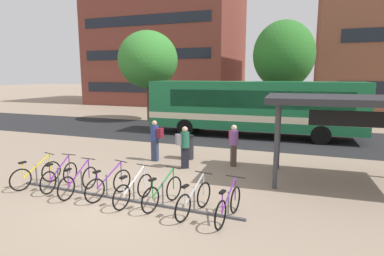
# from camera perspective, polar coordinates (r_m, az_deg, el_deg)

# --- Properties ---
(ground) EXTENTS (200.00, 200.00, 0.00)m
(ground) POSITION_cam_1_polar(r_m,az_deg,el_deg) (9.27, -12.09, -13.12)
(ground) COLOR gray
(bus_lane_asphalt) EXTENTS (80.00, 7.20, 0.01)m
(bus_lane_asphalt) POSITION_cam_1_polar(r_m,az_deg,el_deg) (19.17, 5.59, -1.13)
(bus_lane_asphalt) COLOR #232326
(bus_lane_asphalt) RESTS_ON ground
(city_bus) EXTENTS (12.08, 2.85, 3.20)m
(city_bus) POSITION_cam_1_polar(r_m,az_deg,el_deg) (18.59, 10.71, 3.93)
(city_bus) COLOR #196B3D
(city_bus) RESTS_ON ground
(bike_rack) EXTENTS (7.31, 0.30, 0.70)m
(bike_rack) POSITION_cam_1_polar(r_m,az_deg,el_deg) (9.45, -12.92, -12.09)
(bike_rack) COLOR #47474C
(bike_rack) RESTS_ON ground
(parked_bicycle_yellow_0) EXTENTS (0.62, 1.68, 0.99)m
(parked_bicycle_yellow_0) POSITION_cam_1_polar(r_m,az_deg,el_deg) (11.38, -26.46, -7.59)
(parked_bicycle_yellow_0) COLOR black
(parked_bicycle_yellow_0) RESTS_ON ground
(parked_bicycle_purple_1) EXTENTS (0.52, 1.72, 0.99)m
(parked_bicycle_purple_1) POSITION_cam_1_polar(r_m,az_deg,el_deg) (10.86, -22.95, -8.13)
(parked_bicycle_purple_1) COLOR black
(parked_bicycle_purple_1) RESTS_ON ground
(parked_bicycle_purple_2) EXTENTS (0.52, 1.72, 0.99)m
(parked_bicycle_purple_2) POSITION_cam_1_polar(r_m,az_deg,el_deg) (10.13, -19.97, -9.20)
(parked_bicycle_purple_2) COLOR black
(parked_bicycle_purple_2) RESTS_ON ground
(parked_bicycle_purple_3) EXTENTS (0.62, 1.68, 0.99)m
(parked_bicycle_purple_3) POSITION_cam_1_polar(r_m,az_deg,el_deg) (9.63, -14.89, -9.92)
(parked_bicycle_purple_3) COLOR black
(parked_bicycle_purple_3) RESTS_ON ground
(parked_bicycle_white_4) EXTENTS (0.52, 1.71, 0.99)m
(parked_bicycle_white_4) POSITION_cam_1_polar(r_m,az_deg,el_deg) (9.04, -10.55, -11.06)
(parked_bicycle_white_4) COLOR black
(parked_bicycle_white_4) RESTS_ON ground
(parked_bicycle_green_5) EXTENTS (0.60, 1.69, 0.99)m
(parked_bicycle_green_5) POSITION_cam_1_polar(r_m,az_deg,el_deg) (8.73, -5.36, -11.68)
(parked_bicycle_green_5) COLOR black
(parked_bicycle_green_5) RESTS_ON ground
(parked_bicycle_silver_6) EXTENTS (0.56, 1.69, 0.99)m
(parked_bicycle_silver_6) POSITION_cam_1_polar(r_m,az_deg,el_deg) (8.25, 0.35, -12.96)
(parked_bicycle_silver_6) COLOR black
(parked_bicycle_silver_6) RESTS_ON ground
(parked_bicycle_purple_7) EXTENTS (0.52, 1.72, 0.99)m
(parked_bicycle_purple_7) POSITION_cam_1_polar(r_m,az_deg,el_deg) (7.96, 6.63, -13.88)
(parked_bicycle_purple_7) COLOR black
(parked_bicycle_purple_7) RESTS_ON ground
(transit_shelter) EXTENTS (5.87, 3.26, 2.88)m
(transit_shelter) POSITION_cam_1_polar(r_m,az_deg,el_deg) (11.16, 28.39, 4.01)
(transit_shelter) COLOR #38383D
(transit_shelter) RESTS_ON ground
(commuter_grey_pack_0) EXTENTS (0.60, 0.56, 1.63)m
(commuter_grey_pack_0) POSITION_cam_1_polar(r_m,az_deg,el_deg) (11.97, -1.47, -3.00)
(commuter_grey_pack_0) COLOR black
(commuter_grey_pack_0) RESTS_ON ground
(commuter_maroon_pack_1) EXTENTS (0.54, 0.36, 1.71)m
(commuter_maroon_pack_1) POSITION_cam_1_polar(r_m,az_deg,el_deg) (13.07, -6.68, -1.79)
(commuter_maroon_pack_1) COLOR #2D3851
(commuter_maroon_pack_1) RESTS_ON ground
(commuter_red_pack_2) EXTENTS (0.50, 0.60, 1.65)m
(commuter_red_pack_2) POSITION_cam_1_polar(r_m,az_deg,el_deg) (12.42, 7.57, -2.57)
(commuter_red_pack_2) COLOR #47382D
(commuter_red_pack_2) RESTS_ON ground
(trash_bin) EXTENTS (0.55, 0.55, 1.03)m
(trash_bin) POSITION_cam_1_polar(r_m,az_deg,el_deg) (13.41, -0.83, -3.48)
(trash_bin) COLOR #232328
(trash_bin) RESTS_ON ground
(street_tree_0) EXTENTS (4.56, 4.56, 6.92)m
(street_tree_0) POSITION_cam_1_polar(r_m,az_deg,el_deg) (24.81, -8.02, 12.19)
(street_tree_0) COLOR brown
(street_tree_0) RESTS_ON ground
(street_tree_1) EXTENTS (4.21, 4.21, 7.30)m
(street_tree_1) POSITION_cam_1_polar(r_m,az_deg,el_deg) (23.17, 16.36, 12.63)
(street_tree_1) COLOR brown
(street_tree_1) RESTS_ON ground
(building_left_wing) EXTENTS (17.42, 13.53, 18.21)m
(building_left_wing) POSITION_cam_1_polar(r_m,az_deg,el_deg) (42.19, -4.21, 17.10)
(building_left_wing) COLOR brown
(building_left_wing) RESTS_ON ground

